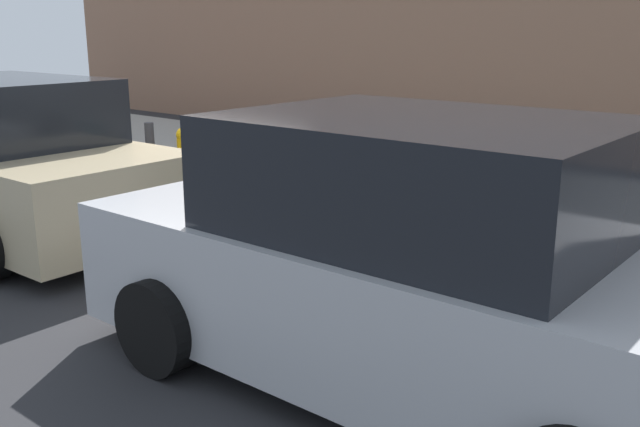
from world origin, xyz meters
TOP-DOWN VIEW (x-y plane):
  - ground_plane at (0.00, 0.00)m, footprint 40.00×40.00m
  - sidewalk_curb at (0.00, -2.50)m, footprint 18.00×5.00m
  - suitcase_black_0 at (-4.19, -0.66)m, footprint 0.48×0.26m
  - suitcase_silver_1 at (-3.64, -0.69)m, footprint 0.40×0.21m
  - suitcase_teal_2 at (-3.11, -0.62)m, footprint 0.44×0.23m
  - suitcase_olive_3 at (-2.59, -0.55)m, footprint 0.36×0.22m
  - suitcase_navy_4 at (-2.10, -0.65)m, footprint 0.40×0.26m
  - suitcase_red_5 at (-1.56, -0.58)m, footprint 0.45×0.22m
  - suitcase_maroon_6 at (-0.97, -0.58)m, footprint 0.52×0.29m
  - suitcase_black_7 at (-0.38, -0.70)m, footprint 0.45×0.28m
  - fire_hydrant at (0.58, -0.62)m, footprint 0.39×0.21m
  - bollard_post at (1.13, -0.47)m, footprint 0.12×0.12m
  - parked_car_silver_0 at (-4.60, 1.74)m, footprint 4.45×2.20m
  - parked_car_beige_1 at (0.80, 1.74)m, footprint 4.66×2.22m

SIDE VIEW (x-z plane):
  - ground_plane at x=0.00m, z-range 0.00..0.00m
  - sidewalk_curb at x=0.00m, z-range 0.00..0.14m
  - suitcase_red_5 at x=-1.56m, z-range -0.02..0.85m
  - suitcase_olive_3 at x=-2.59m, z-range 0.03..0.80m
  - suitcase_maroon_6 at x=-0.97m, z-range -0.02..0.94m
  - suitcase_silver_1 at x=-3.64m, z-range 0.11..0.81m
  - suitcase_black_7 at x=-0.38m, z-range -0.01..0.96m
  - suitcase_teal_2 at x=-3.11m, z-range 0.00..1.00m
  - suitcase_navy_4 at x=-2.10m, z-range -0.02..1.03m
  - suitcase_black_0 at x=-4.19m, z-range -0.02..1.05m
  - bollard_post at x=1.13m, z-range 0.14..0.96m
  - fire_hydrant at x=0.58m, z-range 0.16..0.95m
  - parked_car_beige_1 at x=0.80m, z-range -0.06..1.62m
  - parked_car_silver_0 at x=-4.60m, z-range -0.06..1.64m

